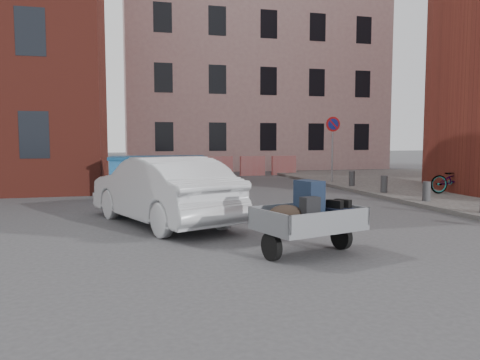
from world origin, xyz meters
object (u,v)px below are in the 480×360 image
object	(u,v)px
silver_car	(162,190)
bicycle	(455,179)
trailer	(308,218)
dumpster	(158,176)

from	to	relation	value
silver_car	bicycle	size ratio (longest dim) A/B	2.58
trailer	silver_car	distance (m)	3.98
silver_car	bicycle	distance (m)	9.95
trailer	dumpster	size ratio (longest dim) A/B	0.61
trailer	bicycle	xyz separation A→B (m)	(7.59, 5.95, -0.03)
bicycle	dumpster	bearing A→B (deg)	76.05
silver_car	trailer	bearing A→B (deg)	98.59
silver_car	bicycle	world-z (taller)	silver_car
dumpster	silver_car	xyz separation A→B (m)	(-0.35, -5.30, 0.09)
trailer	dumpster	bearing A→B (deg)	84.18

